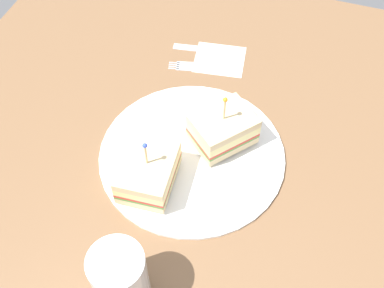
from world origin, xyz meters
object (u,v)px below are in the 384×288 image
at_px(sandwich_half_back, 223,129).
at_px(drink_glass, 120,279).
at_px(plate, 192,154).
at_px(sandwich_half_front, 148,172).
at_px(fork, 196,66).
at_px(knife, 203,49).
at_px(napkin, 220,59).

xyz_separation_m(sandwich_half_back, drink_glass, (-0.27, 0.05, 0.01)).
height_order(plate, drink_glass, drink_glass).
distance_m(sandwich_half_front, fork, 0.26).
bearing_deg(plate, drink_glass, 176.44).
bearing_deg(knife, napkin, -113.04).
distance_m(plate, knife, 0.24).
bearing_deg(plate, sandwich_half_front, 148.16).
relative_size(sandwich_half_front, sandwich_half_back, 0.90).
bearing_deg(napkin, knife, 66.96).
bearing_deg(sandwich_half_front, napkin, -4.45).
xyz_separation_m(sandwich_half_back, knife, (0.20, 0.10, -0.03)).
bearing_deg(sandwich_half_front, sandwich_half_back, -36.63).
distance_m(plate, fork, 0.20).
relative_size(drink_glass, knife, 0.77).
xyz_separation_m(drink_glass, fork, (0.42, 0.04, -0.04)).
xyz_separation_m(sandwich_half_front, sandwich_half_back, (0.11, -0.08, 0.00)).
relative_size(drink_glass, napkin, 1.07).
bearing_deg(sandwich_half_back, napkin, 17.60).
xyz_separation_m(plate, sandwich_half_front, (-0.07, 0.04, 0.03)).
relative_size(sandwich_half_back, knife, 0.92).
bearing_deg(sandwich_half_front, knife, 2.89).
relative_size(plate, sandwich_half_front, 2.81).
relative_size(sandwich_half_front, napkin, 1.14).
xyz_separation_m(plate, knife, (0.24, 0.06, -0.00)).
bearing_deg(drink_glass, plate, -3.56).
xyz_separation_m(drink_glass, napkin, (0.45, 0.01, -0.04)).
relative_size(plate, napkin, 3.21).
distance_m(napkin, fork, 0.05).
relative_size(plate, sandwich_half_back, 2.53).
distance_m(drink_glass, knife, 0.47).
xyz_separation_m(plate, napkin, (0.22, 0.02, -0.00)).
relative_size(napkin, fork, 0.70).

